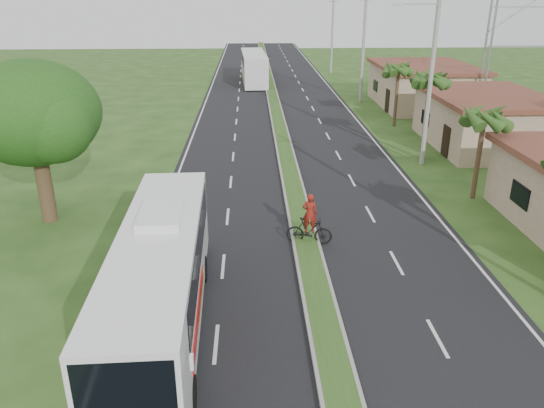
{
  "coord_description": "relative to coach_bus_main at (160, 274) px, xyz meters",
  "views": [
    {
      "loc": [
        -2.32,
        -13.73,
        10.26
      ],
      "look_at": [
        -1.46,
        7.14,
        1.8
      ],
      "focal_mm": 35.0,
      "sensor_mm": 36.0,
      "label": 1
    }
  ],
  "objects": [
    {
      "name": "coach_bus_far",
      "position": [
        3.38,
        49.06,
        -0.07
      ],
      "size": [
        3.08,
        12.01,
        3.47
      ],
      "rotation": [
        0.0,
        0.0,
        0.04
      ],
      "color": "silver",
      "rests_on": "ground"
    },
    {
      "name": "shop_far",
      "position": [
        19.2,
        35.09,
        -0.11
      ],
      "size": [
        8.6,
        11.6,
        3.82
      ],
      "color": "tan",
      "rests_on": "ground"
    },
    {
      "name": "road_asphalt",
      "position": [
        5.2,
        19.09,
        -2.03
      ],
      "size": [
        14.0,
        160.0,
        0.02
      ],
      "primitive_type": "cube",
      "color": "black",
      "rests_on": "ground"
    },
    {
      "name": "palm_verge_d",
      "position": [
        14.5,
        27.09,
        2.51
      ],
      "size": [
        2.4,
        2.4,
        5.25
      ],
      "color": "#473321",
      "rests_on": "ground"
    },
    {
      "name": "lane_edge_left",
      "position": [
        -1.5,
        19.09,
        -2.04
      ],
      "size": [
        0.12,
        160.0,
        0.01
      ],
      "primitive_type": "cube",
      "color": "silver",
      "rests_on": "ground"
    },
    {
      "name": "median_strip",
      "position": [
        5.2,
        19.09,
        -1.94
      ],
      "size": [
        1.2,
        160.0,
        0.18
      ],
      "color": "gray",
      "rests_on": "ground"
    },
    {
      "name": "motorcyclist",
      "position": [
        5.35,
        6.02,
        -1.22
      ],
      "size": [
        2.05,
        0.92,
        2.32
      ],
      "rotation": [
        0.0,
        0.0,
        -0.19
      ],
      "color": "black",
      "rests_on": "ground"
    },
    {
      "name": "ground",
      "position": [
        5.2,
        -0.91,
        -2.04
      ],
      "size": [
        180.0,
        180.0,
        0.0
      ],
      "primitive_type": "plane",
      "color": "#254519",
      "rests_on": "ground"
    },
    {
      "name": "palm_verge_b",
      "position": [
        14.6,
        11.09,
        2.32
      ],
      "size": [
        2.4,
        2.4,
        5.05
      ],
      "color": "#473321",
      "rests_on": "ground"
    },
    {
      "name": "lane_edge_right",
      "position": [
        11.9,
        19.09,
        -2.04
      ],
      "size": [
        0.12,
        160.0,
        0.01
      ],
      "primitive_type": "cube",
      "color": "silver",
      "rests_on": "ground"
    },
    {
      "name": "utility_pole_c",
      "position": [
        13.7,
        37.09,
        3.63
      ],
      "size": [
        1.6,
        0.28,
        11.0
      ],
      "color": "gray",
      "rests_on": "ground"
    },
    {
      "name": "utility_pole_b",
      "position": [
        13.67,
        17.09,
        4.22
      ],
      "size": [
        3.2,
        0.28,
        12.0
      ],
      "color": "gray",
      "rests_on": "ground"
    },
    {
      "name": "shade_tree",
      "position": [
        -6.91,
        9.11,
        2.99
      ],
      "size": [
        6.3,
        6.0,
        7.54
      ],
      "color": "#473321",
      "rests_on": "ground"
    },
    {
      "name": "shop_mid",
      "position": [
        19.2,
        21.09,
        -0.18
      ],
      "size": [
        7.6,
        10.6,
        3.67
      ],
      "color": "tan",
      "rests_on": "ground"
    },
    {
      "name": "coach_bus_main",
      "position": [
        0.0,
        0.0,
        0.0
      ],
      "size": [
        2.74,
        11.54,
        3.71
      ],
      "rotation": [
        0.0,
        0.0,
        0.03
      ],
      "color": "white",
      "rests_on": "ground"
    },
    {
      "name": "palm_verge_c",
      "position": [
        14.0,
        18.09,
        3.08
      ],
      "size": [
        2.4,
        2.4,
        5.85
      ],
      "color": "#473321",
      "rests_on": "ground"
    },
    {
      "name": "utility_pole_d",
      "position": [
        13.7,
        57.09,
        3.38
      ],
      "size": [
        1.6,
        0.28,
        10.5
      ],
      "color": "gray",
      "rests_on": "ground"
    }
  ]
}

